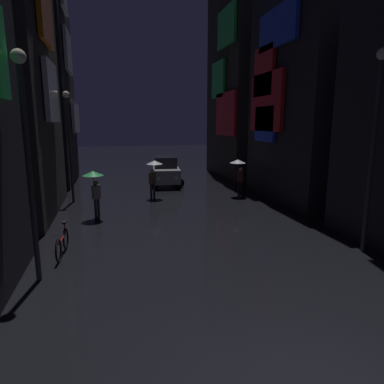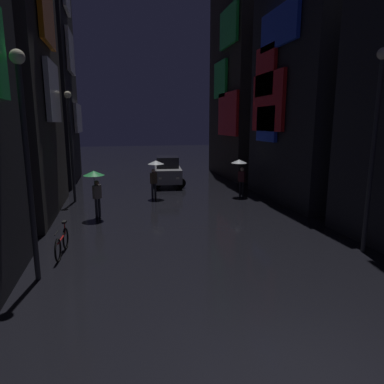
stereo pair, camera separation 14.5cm
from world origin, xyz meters
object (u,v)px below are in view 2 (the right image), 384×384
pedestrian_near_crossing_clear (155,169)px  streetlamp_left_far (70,134)px  pedestrian_foreground_right_green (95,181)px  pedestrian_foreground_left_clear (240,167)px  streetlamp_left_near (25,144)px  bicycle_parked_at_storefront (62,243)px  streetlamp_right_near (375,132)px  car_distant (167,171)px

pedestrian_near_crossing_clear → streetlamp_left_far: streetlamp_left_far is taller
pedestrian_near_crossing_clear → streetlamp_left_far: (-4.35, 0.12, 1.90)m
pedestrian_foreground_right_green → streetlamp_left_far: bearing=109.7°
pedestrian_foreground_left_clear → streetlamp_left_near: bearing=-135.7°
pedestrian_foreground_left_clear → streetlamp_left_far: size_ratio=0.37×
bicycle_parked_at_storefront → pedestrian_foreground_left_clear: bearing=39.5°
pedestrian_near_crossing_clear → streetlamp_left_near: streetlamp_left_near is taller
pedestrian_near_crossing_clear → streetlamp_right_near: 11.43m
pedestrian_foreground_right_green → car_distant: size_ratio=0.49×
car_distant → streetlamp_left_far: size_ratio=0.75×
pedestrian_foreground_left_clear → streetlamp_right_near: (0.87, -9.14, 2.22)m
streetlamp_right_near → bicycle_parked_at_storefront: bearing=168.6°
car_distant → pedestrian_foreground_left_clear: bearing=-53.8°
pedestrian_near_crossing_clear → streetlamp_left_near: bearing=-114.7°
car_distant → streetlamp_left_near: bearing=-112.6°
streetlamp_right_near → pedestrian_foreground_left_clear: bearing=95.5°
pedestrian_foreground_right_green → streetlamp_left_far: (-1.29, 3.60, 1.90)m
pedestrian_foreground_left_clear → streetlamp_left_near: streetlamp_left_near is taller
pedestrian_near_crossing_clear → pedestrian_foreground_right_green: size_ratio=1.00×
car_distant → pedestrian_foreground_right_green: bearing=-119.9°
pedestrian_foreground_right_green → streetlamp_left_near: bearing=-102.1°
streetlamp_left_far → streetlamp_left_near: (-0.00, -9.59, 0.07)m
streetlamp_right_near → pedestrian_near_crossing_clear: bearing=120.3°
pedestrian_near_crossing_clear → streetlamp_right_near: bearing=-59.7°
pedestrian_foreground_right_green → car_distant: bearing=60.1°
pedestrian_foreground_left_clear → car_distant: 5.89m
car_distant → streetlamp_left_near: (-5.68, -13.64, 2.72)m
pedestrian_foreground_left_clear → streetlamp_left_far: (-9.13, 0.67, 1.90)m
streetlamp_left_far → pedestrian_near_crossing_clear: bearing=-1.6°
pedestrian_near_crossing_clear → streetlamp_left_near: size_ratio=0.36×
pedestrian_foreground_left_clear → pedestrian_near_crossing_clear: bearing=173.4°
streetlamp_right_near → streetlamp_left_near: bearing=178.8°
car_distant → streetlamp_right_near: (4.32, -13.85, 2.96)m
pedestrian_foreground_left_clear → streetlamp_left_near: size_ratio=0.36×
pedestrian_near_crossing_clear → streetlamp_left_far: size_ratio=0.37×
streetlamp_left_far → streetlamp_right_near: (10.00, -9.81, 0.32)m
pedestrian_foreground_left_clear → car_distant: size_ratio=0.49×
pedestrian_near_crossing_clear → streetlamp_right_near: size_ratio=0.33×
bicycle_parked_at_storefront → streetlamp_left_near: bearing=-103.1°
pedestrian_foreground_left_clear → pedestrian_foreground_right_green: (-7.84, -2.93, 0.00)m
pedestrian_near_crossing_clear → bicycle_parked_at_storefront: pedestrian_near_crossing_clear is taller
pedestrian_foreground_left_clear → pedestrian_foreground_right_green: bearing=-159.5°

